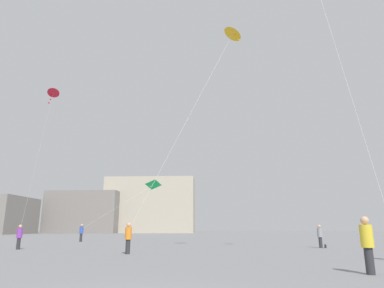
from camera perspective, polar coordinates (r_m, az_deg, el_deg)
The scene contains 11 objects.
person_in_grey at distance 27.47m, azimuth 20.85°, elevation -14.23°, with size 0.36×0.36×1.66m.
person_in_yellow at distance 12.58m, azimuth 27.54°, elevation -14.52°, with size 0.39×0.39×1.80m.
person_in_blue at distance 39.18m, azimuth -18.23°, elevation -13.96°, with size 0.40×0.40×1.84m.
person_in_orange at distance 20.17m, azimuth -10.74°, elevation -15.15°, with size 0.38×0.38×1.73m.
person_in_purple at distance 26.69m, azimuth -27.20°, elevation -13.66°, with size 0.36×0.36×1.65m.
kite_crimson_diamond at distance 23.98m, azimuth -22.55°, elevation 7.55°, with size 3.57×3.67×8.96m.
kite_amber_diamond at distance 24.84m, azimuth 6.89°, elevation 17.96°, with size 7.12×2.40×13.76m.
kite_emerald_delta at distance 40.38m, azimuth -6.72°, elevation -6.93°, with size 7.91×3.86×5.54m.
building_centre_hall at distance 106.15m, azimuth -16.95°, elevation -11.09°, with size 20.37×17.60×11.53m.
building_right_hall at distance 102.65m, azimuth -6.99°, elevation -10.28°, with size 26.21×11.72×15.90m.
handbag_beside_flyer at distance 27.69m, azimuth 21.66°, elevation -15.79°, with size 0.32×0.14×0.24m, color black.
Camera 1 is at (1.77, -6.25, 1.43)m, focal length 31.49 mm.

